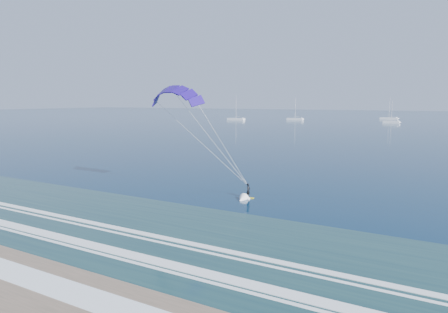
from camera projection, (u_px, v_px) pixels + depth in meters
ground at (26, 273)px, 25.74m from camera, size 900.00×900.00×0.00m
kitesurfer_rig at (207, 134)px, 45.21m from camera, size 13.76×4.93×13.79m
sailboat_0 at (236, 119)px, 220.95m from camera, size 10.24×2.40×13.72m
sailboat_1 at (295, 119)px, 221.31m from camera, size 9.19×2.40×12.55m
sailboat_2 at (389, 118)px, 229.30m from camera, size 9.71×2.40×12.95m
sailboat_3 at (391, 122)px, 191.06m from camera, size 7.41×2.40×10.46m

